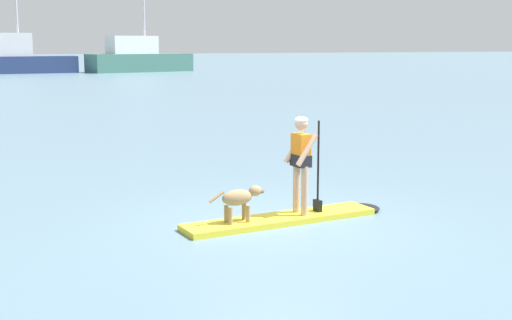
# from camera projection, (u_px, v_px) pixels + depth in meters

# --- Properties ---
(ground_plane) EXTENTS (400.00, 400.00, 0.00)m
(ground_plane) POSITION_uv_depth(u_px,v_px,m) (280.00, 222.00, 11.44)
(ground_plane) COLOR slate
(paddleboard) EXTENTS (3.75, 0.90, 0.10)m
(paddleboard) POSITION_uv_depth(u_px,v_px,m) (292.00, 218.00, 11.54)
(paddleboard) COLOR yellow
(paddleboard) RESTS_ON ground_plane
(person_paddler) EXTENTS (0.62, 0.50, 1.65)m
(person_paddler) POSITION_uv_depth(u_px,v_px,m) (302.00, 158.00, 11.45)
(person_paddler) COLOR tan
(person_paddler) RESTS_ON paddleboard
(dog) EXTENTS (1.00, 0.26, 0.58)m
(dog) POSITION_uv_depth(u_px,v_px,m) (240.00, 198.00, 11.01)
(dog) COLOR #997A51
(dog) RESTS_ON paddleboard
(moored_boat_starboard) EXTENTS (12.64, 3.04, 11.00)m
(moored_boat_starboard) POSITION_uv_depth(u_px,v_px,m) (10.00, 58.00, 68.97)
(moored_boat_starboard) COLOR navy
(moored_boat_starboard) RESTS_ON ground_plane
(moored_boat_port) EXTENTS (11.69, 5.63, 8.95)m
(moored_boat_port) POSITION_uv_depth(u_px,v_px,m) (138.00, 58.00, 73.32)
(moored_boat_port) COLOR #3F7266
(moored_boat_port) RESTS_ON ground_plane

